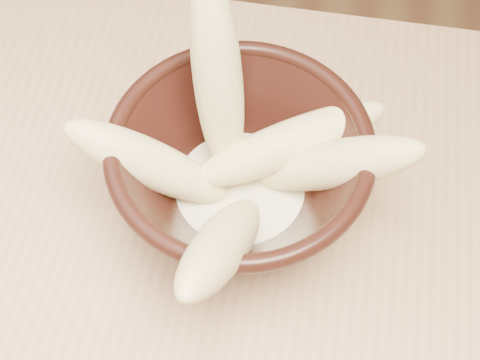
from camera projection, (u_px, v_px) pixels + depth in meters
name	position (u px, v px, depth m)	size (l,w,h in m)	color
bowl	(240.00, 174.00, 0.53)	(0.20, 0.20, 0.11)	black
milk_puddle	(240.00, 191.00, 0.55)	(0.11, 0.11, 0.02)	beige
banana_upright	(218.00, 80.00, 0.50)	(0.04, 0.04, 0.18)	#CBC278
banana_left	(149.00, 163.00, 0.51)	(0.04, 0.04, 0.14)	#CBC278
banana_right	(334.00, 164.00, 0.51)	(0.04, 0.04, 0.15)	#CBC278
banana_across	(288.00, 144.00, 0.53)	(0.04, 0.04, 0.17)	#CBC278
banana_front	(222.00, 245.00, 0.46)	(0.04, 0.04, 0.17)	#CBC278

